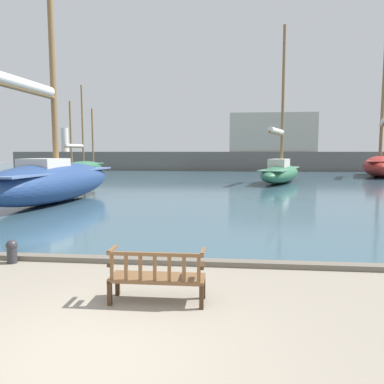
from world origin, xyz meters
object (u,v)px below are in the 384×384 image
(sailboat_far_starboard, at_px, (83,166))
(sailboat_centre_channel, at_px, (53,177))
(sailboat_outer_port, at_px, (380,164))
(mooring_bollard, at_px, (12,250))
(sailboat_mid_port, at_px, (280,171))
(park_bench, at_px, (157,276))

(sailboat_far_starboard, height_order, sailboat_centre_channel, sailboat_centre_channel)
(sailboat_outer_port, height_order, mooring_bollard, sailboat_outer_port)
(sailboat_mid_port, xyz_separation_m, mooring_bollard, (-8.98, -23.01, -0.73))
(park_bench, xyz_separation_m, sailboat_centre_channel, (-7.50, 11.55, 0.84))
(park_bench, xyz_separation_m, sailboat_mid_port, (5.22, 24.91, 0.56))
(sailboat_mid_port, height_order, sailboat_centre_channel, sailboat_centre_channel)
(park_bench, bearing_deg, sailboat_centre_channel, 122.98)
(sailboat_mid_port, bearing_deg, sailboat_far_starboard, 154.14)
(sailboat_mid_port, bearing_deg, mooring_bollard, -111.32)
(park_bench, height_order, sailboat_mid_port, sailboat_mid_port)
(park_bench, bearing_deg, sailboat_mid_port, 78.18)
(sailboat_centre_channel, relative_size, sailboat_outer_port, 1.07)
(sailboat_far_starboard, relative_size, sailboat_mid_port, 0.79)
(sailboat_far_starboard, height_order, sailboat_outer_port, sailboat_outer_port)
(park_bench, bearing_deg, mooring_bollard, 153.24)
(sailboat_centre_channel, relative_size, mooring_bollard, 27.27)
(sailboat_far_starboard, bearing_deg, park_bench, -66.03)
(sailboat_centre_channel, bearing_deg, park_bench, -57.02)
(sailboat_outer_port, distance_m, mooring_bollard, 37.89)
(sailboat_far_starboard, xyz_separation_m, mooring_bollard, (11.78, -33.08, -0.69))
(park_bench, xyz_separation_m, sailboat_outer_port, (16.32, 34.01, 0.86))
(park_bench, distance_m, sailboat_outer_port, 37.73)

